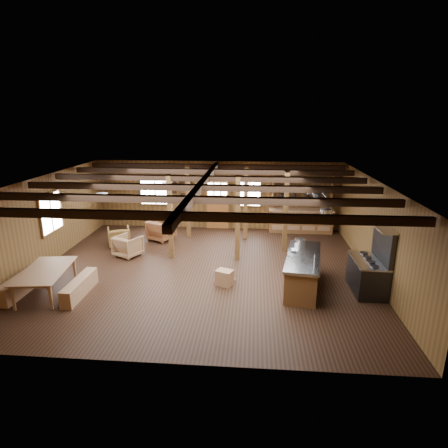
{
  "coord_description": "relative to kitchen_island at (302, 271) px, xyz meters",
  "views": [
    {
      "loc": [
        1.51,
        -10.54,
        4.63
      ],
      "look_at": [
        0.6,
        0.51,
        1.35
      ],
      "focal_mm": 30.0,
      "sensor_mm": 36.0,
      "label": 1
    }
  ],
  "objects": [
    {
      "name": "window_back_left",
      "position": [
        -5.48,
        5.37,
        1.12
      ],
      "size": [
        1.32,
        0.06,
        1.32
      ],
      "color": "white",
      "rests_on": "wall_back"
    },
    {
      "name": "armchair_c",
      "position": [
        -5.57,
        1.91,
        -0.12
      ],
      "size": [
        1.03,
        1.04,
        0.72
      ],
      "primitive_type": "imported",
      "rotation": [
        0.0,
        0.0,
        2.69
      ],
      "color": "olive",
      "rests_on": "floor"
    },
    {
      "name": "commercial_range",
      "position": [
        1.77,
        -0.07,
        0.14
      ],
      "size": [
        0.79,
        1.53,
        1.89
      ],
      "color": "#2A2A2C",
      "rests_on": "floor"
    },
    {
      "name": "counter_pot",
      "position": [
        -0.0,
        0.86,
        0.55
      ],
      "size": [
        0.31,
        0.31,
        0.18
      ],
      "primitive_type": "cylinder",
      "color": "silver",
      "rests_on": "kitchen_island"
    },
    {
      "name": "bench_aisle",
      "position": [
        -5.92,
        -0.96,
        -0.25
      ],
      "size": [
        0.31,
        1.63,
        0.45
      ],
      "primitive_type": "cube",
      "color": "#8B5F3F",
      "rests_on": "floor"
    },
    {
      "name": "armchair_b",
      "position": [
        -4.86,
        3.66,
        -0.09
      ],
      "size": [
        1.12,
        1.13,
        0.78
      ],
      "primitive_type": "imported",
      "rotation": [
        0.0,
        0.0,
        2.7
      ],
      "color": "brown",
      "rests_on": "floor"
    },
    {
      "name": "bowl",
      "position": [
        -0.27,
        0.28,
        0.49
      ],
      "size": [
        0.26,
        0.26,
        0.06
      ],
      "primitive_type": "imported",
      "rotation": [
        0.0,
        0.0,
        0.07
      ],
      "color": "silver",
      "rests_on": "kitchen_island"
    },
    {
      "name": "step_stool",
      "position": [
        -2.15,
        -0.06,
        -0.26
      ],
      "size": [
        0.6,
        0.52,
        0.44
      ],
      "primitive_type": "cube",
      "rotation": [
        0.0,
        0.0,
        -0.4
      ],
      "color": "#8B5F3F",
      "rests_on": "floor"
    },
    {
      "name": "ceiling_joists",
      "position": [
        -2.88,
        1.09,
        2.2
      ],
      "size": [
        9.8,
        8.82,
        0.18
      ],
      "color": "black",
      "rests_on": "ceiling"
    },
    {
      "name": "room",
      "position": [
        -2.88,
        0.91,
        0.92
      ],
      "size": [
        10.04,
        9.04,
        2.84
      ],
      "color": "black",
      "rests_on": "ground"
    },
    {
      "name": "window_back_right",
      "position": [
        -1.58,
        5.37,
        1.12
      ],
      "size": [
        1.02,
        0.06,
        1.32
      ],
      "color": "white",
      "rests_on": "wall_back"
    },
    {
      "name": "bench_wall",
      "position": [
        -7.53,
        -0.96,
        -0.24
      ],
      "size": [
        0.33,
        1.75,
        0.48
      ],
      "primitive_type": "cube",
      "color": "#8B5F3F",
      "rests_on": "floor"
    },
    {
      "name": "back_counter",
      "position": [
        0.52,
        5.12,
        0.12
      ],
      "size": [
        2.55,
        0.6,
        2.45
      ],
      "color": "brown",
      "rests_on": "floor"
    },
    {
      "name": "timber_posts",
      "position": [
        -2.36,
        2.99,
        0.92
      ],
      "size": [
        3.95,
        2.35,
        2.8
      ],
      "color": "#482E14",
      "rests_on": "floor"
    },
    {
      "name": "back_door",
      "position": [
        -2.88,
        5.36,
        0.4
      ],
      "size": [
        1.02,
        0.08,
        2.15
      ],
      "color": "brown",
      "rests_on": "floor"
    },
    {
      "name": "kitchen_island",
      "position": [
        0.0,
        0.0,
        0.0
      ],
      "size": [
        1.28,
        2.61,
        1.2
      ],
      "rotation": [
        0.0,
        0.0,
        -0.16
      ],
      "color": "brown",
      "rests_on": "floor"
    },
    {
      "name": "pendant_lamps",
      "position": [
        -5.13,
        1.91,
        1.77
      ],
      "size": [
        1.86,
        2.36,
        0.66
      ],
      "color": "#2A2A2C",
      "rests_on": "ceiling"
    },
    {
      "name": "armchair_a",
      "position": [
        -6.22,
        2.87,
        -0.13
      ],
      "size": [
        0.98,
        0.99,
        0.69
      ],
      "primitive_type": "imported",
      "rotation": [
        0.0,
        0.0,
        3.54
      ],
      "color": "brown",
      "rests_on": "floor"
    },
    {
      "name": "window_left",
      "position": [
        -7.84,
        1.41,
        1.12
      ],
      "size": [
        0.14,
        1.24,
        1.32
      ],
      "color": "white",
      "rests_on": "wall_back"
    },
    {
      "name": "dining_table",
      "position": [
        -6.78,
        -0.96,
        -0.13
      ],
      "size": [
        1.34,
        2.08,
        0.69
      ],
      "primitive_type": "imported",
      "rotation": [
        0.0,
        0.0,
        1.71
      ],
      "color": "#906441",
      "rests_on": "floor"
    },
    {
      "name": "notice_boards",
      "position": [
        -4.38,
        5.37,
        1.16
      ],
      "size": [
        1.08,
        0.03,
        0.9
      ],
      "color": "silver",
      "rests_on": "wall_back"
    },
    {
      "name": "pot_rack",
      "position": [
        0.52,
        1.13,
        1.8
      ],
      "size": [
        0.37,
        3.0,
        0.46
      ],
      "color": "#2A2A2C",
      "rests_on": "ceiling"
    }
  ]
}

